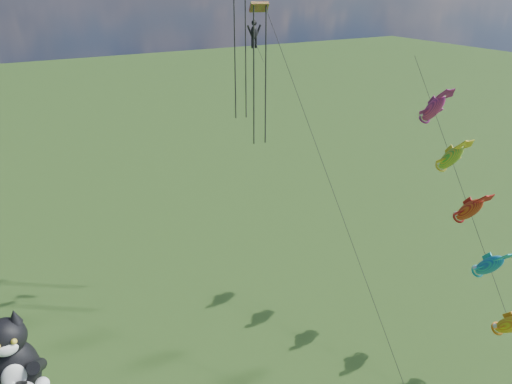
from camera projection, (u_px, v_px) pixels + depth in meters
cat_kite_rig at (14, 372)px, 18.62m from camera, size 2.24×4.05×11.72m
fish_windsock_rig at (470, 210)px, 29.28m from camera, size 3.06×15.74×18.08m
parafoil_rig at (258, 45)px, 29.27m from camera, size 3.09×17.35×25.15m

